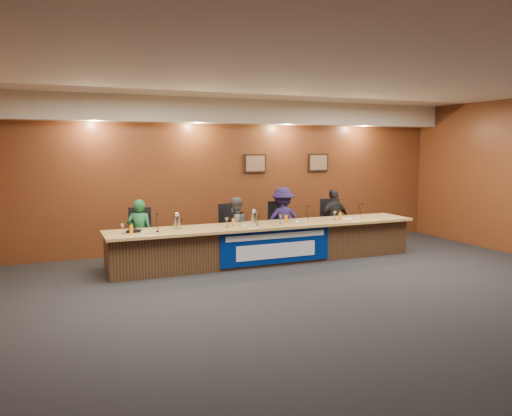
{
  "coord_description": "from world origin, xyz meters",
  "views": [
    {
      "loc": [
        -3.86,
        -6.24,
        2.22
      ],
      "look_at": [
        -0.1,
        2.71,
        1.02
      ],
      "focal_mm": 35.0,
      "sensor_mm": 36.0,
      "label": 1
    }
  ],
  "objects_px": {
    "office_chair_b": "(233,234)",
    "carafe_left": "(177,222)",
    "office_chair_d": "(331,227)",
    "banner": "(276,246)",
    "panelist_c": "(283,221)",
    "panelist_a": "(140,233)",
    "panelist_d": "(334,219)",
    "office_chair_c": "(280,230)",
    "speakerphone": "(133,231)",
    "carafe_mid": "(254,219)",
    "panelist_b": "(235,228)",
    "dais_body": "(267,244)",
    "office_chair_a": "(139,240)"
  },
  "relations": [
    {
      "from": "office_chair_b",
      "to": "carafe_left",
      "type": "bearing_deg",
      "value": -164.06
    },
    {
      "from": "office_chair_d",
      "to": "banner",
      "type": "bearing_deg",
      "value": -129.46
    },
    {
      "from": "panelist_c",
      "to": "panelist_a",
      "type": "bearing_deg",
      "value": 6.99
    },
    {
      "from": "panelist_d",
      "to": "office_chair_c",
      "type": "bearing_deg",
      "value": -7.46
    },
    {
      "from": "office_chair_b",
      "to": "office_chair_d",
      "type": "xyz_separation_m",
      "value": [
        2.28,
        0.0,
        0.0
      ]
    },
    {
      "from": "panelist_c",
      "to": "speakerphone",
      "type": "relative_size",
      "value": 4.34
    },
    {
      "from": "carafe_mid",
      "to": "office_chair_c",
      "type": "bearing_deg",
      "value": 38.58
    },
    {
      "from": "carafe_mid",
      "to": "panelist_a",
      "type": "bearing_deg",
      "value": 163.32
    },
    {
      "from": "panelist_b",
      "to": "carafe_left",
      "type": "xyz_separation_m",
      "value": [
        -1.31,
        -0.54,
        0.26
      ]
    },
    {
      "from": "panelist_b",
      "to": "carafe_mid",
      "type": "xyz_separation_m",
      "value": [
        0.16,
        -0.61,
        0.26
      ]
    },
    {
      "from": "office_chair_b",
      "to": "office_chair_d",
      "type": "relative_size",
      "value": 1.0
    },
    {
      "from": "panelist_d",
      "to": "office_chair_b",
      "type": "height_order",
      "value": "panelist_d"
    },
    {
      "from": "dais_body",
      "to": "panelist_d",
      "type": "relative_size",
      "value": 4.58
    },
    {
      "from": "carafe_left",
      "to": "carafe_mid",
      "type": "distance_m",
      "value": 1.47
    },
    {
      "from": "office_chair_b",
      "to": "speakerphone",
      "type": "bearing_deg",
      "value": -172.68
    },
    {
      "from": "dais_body",
      "to": "speakerphone",
      "type": "xyz_separation_m",
      "value": [
        -2.53,
        -0.0,
        0.43
      ]
    },
    {
      "from": "panelist_a",
      "to": "panelist_d",
      "type": "height_order",
      "value": "panelist_d"
    },
    {
      "from": "dais_body",
      "to": "banner",
      "type": "xyz_separation_m",
      "value": [
        0.0,
        -0.41,
        0.03
      ]
    },
    {
      "from": "panelist_a",
      "to": "office_chair_d",
      "type": "relative_size",
      "value": 2.63
    },
    {
      "from": "office_chair_a",
      "to": "office_chair_b",
      "type": "distance_m",
      "value": 1.88
    },
    {
      "from": "banner",
      "to": "panelist_c",
      "type": "distance_m",
      "value": 1.18
    },
    {
      "from": "panelist_a",
      "to": "carafe_left",
      "type": "bearing_deg",
      "value": 156.52
    },
    {
      "from": "panelist_c",
      "to": "panelist_d",
      "type": "relative_size",
      "value": 1.06
    },
    {
      "from": "office_chair_a",
      "to": "panelist_d",
      "type": "bearing_deg",
      "value": 15.47
    },
    {
      "from": "office_chair_b",
      "to": "carafe_left",
      "type": "distance_m",
      "value": 1.51
    },
    {
      "from": "panelist_c",
      "to": "office_chair_b",
      "type": "bearing_deg",
      "value": 1.54
    },
    {
      "from": "panelist_b",
      "to": "panelist_d",
      "type": "bearing_deg",
      "value": 157.69
    },
    {
      "from": "panelist_c",
      "to": "carafe_left",
      "type": "relative_size",
      "value": 5.63
    },
    {
      "from": "office_chair_b",
      "to": "office_chair_c",
      "type": "xyz_separation_m",
      "value": [
        1.05,
        0.0,
        0.0
      ]
    },
    {
      "from": "office_chair_a",
      "to": "office_chair_b",
      "type": "relative_size",
      "value": 1.0
    },
    {
      "from": "panelist_b",
      "to": "office_chair_c",
      "type": "xyz_separation_m",
      "value": [
        1.05,
        0.1,
        -0.13
      ]
    },
    {
      "from": "panelist_c",
      "to": "speakerphone",
      "type": "xyz_separation_m",
      "value": [
        -3.13,
        -0.55,
        0.08
      ]
    },
    {
      "from": "office_chair_d",
      "to": "carafe_left",
      "type": "relative_size",
      "value": 1.95
    },
    {
      "from": "panelist_c",
      "to": "speakerphone",
      "type": "bearing_deg",
      "value": 17.03
    },
    {
      "from": "panelist_a",
      "to": "office_chair_c",
      "type": "height_order",
      "value": "panelist_a"
    },
    {
      "from": "panelist_a",
      "to": "carafe_mid",
      "type": "distance_m",
      "value": 2.14
    },
    {
      "from": "office_chair_c",
      "to": "office_chair_d",
      "type": "height_order",
      "value": "same"
    },
    {
      "from": "office_chair_a",
      "to": "office_chair_d",
      "type": "bearing_deg",
      "value": 16.85
    },
    {
      "from": "banner",
      "to": "carafe_mid",
      "type": "relative_size",
      "value": 9.02
    },
    {
      "from": "dais_body",
      "to": "carafe_mid",
      "type": "bearing_deg",
      "value": -169.0
    },
    {
      "from": "banner",
      "to": "panelist_c",
      "type": "height_order",
      "value": "panelist_c"
    },
    {
      "from": "banner",
      "to": "office_chair_c",
      "type": "distance_m",
      "value": 1.23
    },
    {
      "from": "office_chair_c",
      "to": "panelist_c",
      "type": "bearing_deg",
      "value": -80.74
    },
    {
      "from": "carafe_left",
      "to": "speakerphone",
      "type": "distance_m",
      "value": 0.78
    },
    {
      "from": "panelist_c",
      "to": "office_chair_b",
      "type": "height_order",
      "value": "panelist_c"
    },
    {
      "from": "panelist_b",
      "to": "dais_body",
      "type": "bearing_deg",
      "value": 107.09
    },
    {
      "from": "office_chair_a",
      "to": "carafe_left",
      "type": "xyz_separation_m",
      "value": [
        0.57,
        -0.64,
        0.39
      ]
    },
    {
      "from": "panelist_d",
      "to": "office_chair_b",
      "type": "relative_size",
      "value": 2.73
    },
    {
      "from": "panelist_b",
      "to": "panelist_c",
      "type": "height_order",
      "value": "panelist_c"
    },
    {
      "from": "carafe_mid",
      "to": "office_chair_b",
      "type": "bearing_deg",
      "value": 102.46
    }
  ]
}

